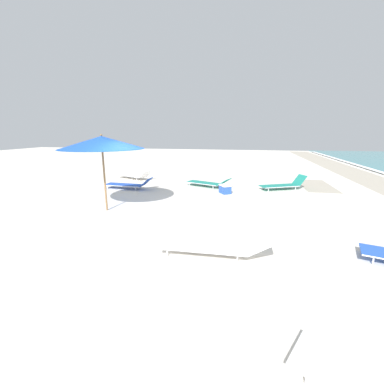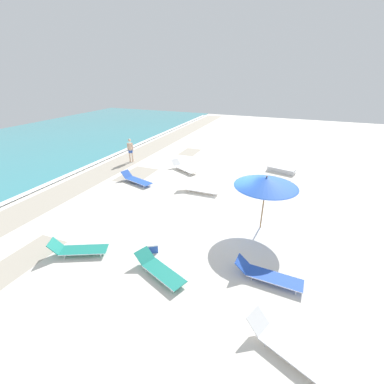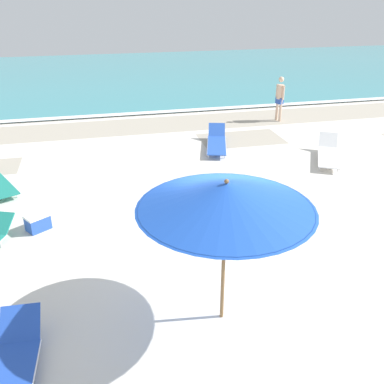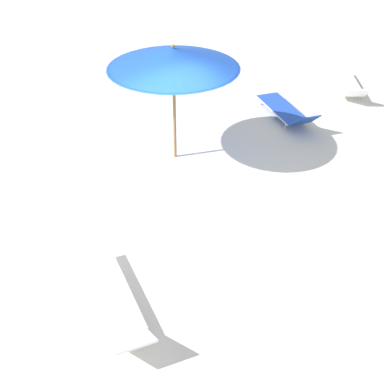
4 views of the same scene
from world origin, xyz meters
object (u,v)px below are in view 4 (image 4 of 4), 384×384
object	(u,v)px
beach_umbrella	(173,58)
sun_lounger_mid_beach_pair_a	(287,111)
sun_lounger_beside_umbrella	(113,300)
sun_lounger_near_water_right	(348,85)

from	to	relation	value
beach_umbrella	sun_lounger_mid_beach_pair_a	world-z (taller)	beach_umbrella
sun_lounger_beside_umbrella	sun_lounger_mid_beach_pair_a	world-z (taller)	sun_lounger_mid_beach_pair_a
beach_umbrella	sun_lounger_mid_beach_pair_a	bearing A→B (deg)	-167.69
beach_umbrella	sun_lounger_mid_beach_pair_a	size ratio (longest dim) A/B	1.18
sun_lounger_near_water_right	sun_lounger_mid_beach_pair_a	xyz separation A→B (m)	(2.34, 0.77, -0.00)
beach_umbrella	sun_lounger_mid_beach_pair_a	xyz separation A→B (m)	(-3.15, -0.69, -1.98)
sun_lounger_near_water_right	sun_lounger_beside_umbrella	bearing A→B (deg)	57.30
beach_umbrella	sun_lounger_mid_beach_pair_a	distance (m)	3.78
beach_umbrella	sun_lounger_beside_umbrella	bearing A→B (deg)	57.70
sun_lounger_near_water_right	sun_lounger_mid_beach_pair_a	bearing A→B (deg)	41.73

